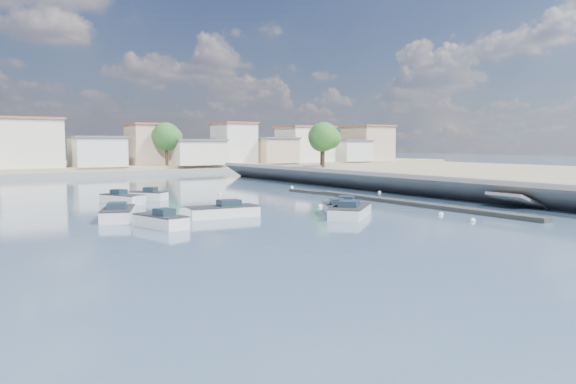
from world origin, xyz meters
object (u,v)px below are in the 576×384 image
object	(u,v)px
motorboat_e	(118,214)
motorboat_f	(145,196)
motorboat_h	(351,211)
motorboat_d	(345,208)
motorboat_a	(159,221)
motorboat_b	(336,209)
motorboat_g	(124,199)
motorboat_c	(219,212)

from	to	relation	value
motorboat_e	motorboat_f	bearing A→B (deg)	63.72
motorboat_h	motorboat_d	bearing A→B (deg)	66.69
motorboat_d	motorboat_h	world-z (taller)	same
motorboat_a	motorboat_e	distance (m)	5.58
motorboat_e	motorboat_b	bearing A→B (deg)	-23.31
motorboat_a	motorboat_f	bearing A→B (deg)	74.46
motorboat_h	motorboat_a	bearing A→B (deg)	169.89
motorboat_a	motorboat_b	world-z (taller)	same
motorboat_b	motorboat_d	size ratio (longest dim) A/B	0.96
motorboat_f	motorboat_g	world-z (taller)	same
motorboat_b	motorboat_d	xyz separation A→B (m)	(1.05, 0.27, -0.00)
motorboat_a	motorboat_d	world-z (taller)	same
motorboat_d	motorboat_a	bearing A→B (deg)	177.19
motorboat_a	motorboat_d	bearing A→B (deg)	-2.81
motorboat_a	motorboat_h	xyz separation A→B (m)	(14.17, -2.53, -0.00)
motorboat_a	motorboat_c	world-z (taller)	same
motorboat_d	motorboat_e	size ratio (longest dim) A/B	0.81
motorboat_g	motorboat_h	xyz separation A→B (m)	(11.91, -18.21, -0.00)
motorboat_a	motorboat_d	size ratio (longest dim) A/B	1.00
motorboat_b	motorboat_c	bearing A→B (deg)	158.67
motorboat_a	motorboat_e	world-z (taller)	same
motorboat_d	motorboat_e	distance (m)	17.21
motorboat_b	motorboat_h	bearing A→B (deg)	-79.84
motorboat_c	motorboat_f	size ratio (longest dim) A/B	1.54
motorboat_f	motorboat_h	xyz separation A→B (m)	(9.26, -20.19, 0.00)
motorboat_b	motorboat_e	bearing A→B (deg)	156.69
motorboat_f	motorboat_g	size ratio (longest dim) A/B	0.85
motorboat_a	motorboat_g	bearing A→B (deg)	81.80
motorboat_b	motorboat_g	xyz separation A→B (m)	(-11.64, 16.68, 0.00)
motorboat_a	motorboat_e	bearing A→B (deg)	101.50
motorboat_b	motorboat_d	world-z (taller)	same
motorboat_d	motorboat_h	xyz separation A→B (m)	(-0.77, -1.79, 0.00)
motorboat_f	motorboat_d	bearing A→B (deg)	-61.38
motorboat_b	motorboat_c	xyz separation A→B (m)	(-8.45, 3.30, 0.00)
motorboat_d	motorboat_f	bearing A→B (deg)	118.62
motorboat_d	motorboat_h	bearing A→B (deg)	-113.31
motorboat_h	motorboat_b	bearing A→B (deg)	100.16
motorboat_a	motorboat_e	xyz separation A→B (m)	(-1.11, 5.47, -0.00)
motorboat_c	motorboat_e	xyz separation A→B (m)	(-6.56, 3.17, -0.00)
motorboat_b	motorboat_c	distance (m)	9.07
motorboat_e	motorboat_g	bearing A→B (deg)	71.73
motorboat_e	motorboat_g	xyz separation A→B (m)	(3.37, 10.21, 0.00)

